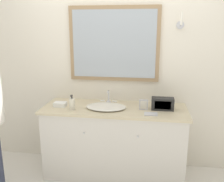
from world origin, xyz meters
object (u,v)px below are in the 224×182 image
appliance_box (163,104)px  picture_frame (144,105)px  sink_basin (106,106)px  soap_bottle (72,104)px

appliance_box → picture_frame: bearing=-167.8°
picture_frame → sink_basin: bearing=178.8°
appliance_box → soap_bottle: bearing=-171.3°
sink_basin → soap_bottle: soap_bottle is taller
sink_basin → picture_frame: (0.43, -0.01, 0.04)m
appliance_box → picture_frame: size_ratio=2.03×
appliance_box → picture_frame: 0.22m
sink_basin → appliance_box: size_ratio=1.86×
sink_basin → picture_frame: size_ratio=3.77×
sink_basin → appliance_box: (0.64, 0.04, 0.05)m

